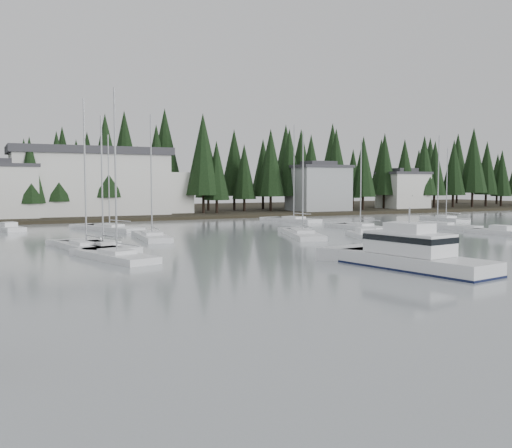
{
  "coord_description": "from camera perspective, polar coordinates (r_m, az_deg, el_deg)",
  "views": [
    {
      "loc": [
        -21.78,
        -13.0,
        5.56
      ],
      "look_at": [
        -2.75,
        25.74,
        2.5
      ],
      "focal_mm": 40.0,
      "sensor_mm": 36.0,
      "label": 1
    }
  ],
  "objects": [
    {
      "name": "sailboat_8",
      "position": [
        75.13,
        17.67,
        -0.34
      ],
      "size": [
        5.77,
        11.0,
        12.1
      ],
      "rotation": [
        0.0,
        0.0,
        1.88
      ],
      "color": "white",
      "rests_on": "ground"
    },
    {
      "name": "conifer_treeline",
      "position": [
        101.52,
        -13.74,
        0.8
      ],
      "size": [
        200.0,
        22.0,
        20.0
      ],
      "primitive_type": null,
      "color": "black",
      "rests_on": "ground"
    },
    {
      "name": "sailboat_10",
      "position": [
        70.69,
        10.38,
        -0.47
      ],
      "size": [
        3.06,
        8.87,
        11.37
      ],
      "rotation": [
        0.0,
        0.0,
        1.62
      ],
      "color": "white",
      "rests_on": "ground"
    },
    {
      "name": "sailboat_13",
      "position": [
        42.93,
        -13.73,
        -3.39
      ],
      "size": [
        4.71,
        8.5,
        12.99
      ],
      "rotation": [
        0.0,
        0.0,
        1.86
      ],
      "color": "white",
      "rests_on": "ground"
    },
    {
      "name": "sailboat_5",
      "position": [
        83.65,
        3.79,
        0.29
      ],
      "size": [
        4.93,
        9.19,
        14.62
      ],
      "rotation": [
        0.0,
        0.0,
        1.81
      ],
      "color": "white",
      "rests_on": "ground"
    },
    {
      "name": "runabout_3",
      "position": [
        73.39,
        -23.47,
        -0.52
      ],
      "size": [
        3.66,
        5.72,
        1.42
      ],
      "rotation": [
        0.0,
        0.0,
        1.87
      ],
      "color": "white",
      "rests_on": "ground"
    },
    {
      "name": "harbor_inn",
      "position": [
        97.18,
        -15.03,
        4.05
      ],
      "size": [
        29.5,
        11.5,
        10.9
      ],
      "color": "silver",
      "rests_on": "ground"
    },
    {
      "name": "house_west",
      "position": [
        92.08,
        -23.85,
        3.15
      ],
      "size": [
        9.54,
        7.42,
        8.75
      ],
      "color": "silver",
      "rests_on": "ground"
    },
    {
      "name": "sailboat_1",
      "position": [
        60.03,
        4.68,
        -1.22
      ],
      "size": [
        5.93,
        10.82,
        11.53
      ],
      "rotation": [
        0.0,
        0.0,
        1.24
      ],
      "color": "white",
      "rests_on": "ground"
    },
    {
      "name": "runabout_1",
      "position": [
        59.67,
        10.83,
        -1.24
      ],
      "size": [
        4.09,
        6.58,
        1.42
      ],
      "rotation": [
        0.0,
        0.0,
        1.24
      ],
      "color": "white",
      "rests_on": "ground"
    },
    {
      "name": "sailboat_4",
      "position": [
        49.51,
        -15.02,
        -2.46
      ],
      "size": [
        4.84,
        8.74,
        11.72
      ],
      "rotation": [
        0.0,
        0.0,
        1.85
      ],
      "color": "white",
      "rests_on": "ground"
    },
    {
      "name": "house_east_a",
      "position": [
        107.79,
        6.26,
        3.68
      ],
      "size": [
        10.6,
        8.48,
        9.25
      ],
      "color": "#999EA0",
      "rests_on": "ground"
    },
    {
      "name": "sailboat_3",
      "position": [
        70.09,
        -14.42,
        -0.57
      ],
      "size": [
        6.51,
        10.24,
        11.87
      ],
      "rotation": [
        0.0,
        0.0,
        1.99
      ],
      "color": "white",
      "rests_on": "ground"
    },
    {
      "name": "cabin_cruiser_center",
      "position": [
        38.63,
        15.43,
        -3.32
      ],
      "size": [
        5.1,
        11.21,
        4.64
      ],
      "rotation": [
        0.0,
        0.0,
        1.74
      ],
      "color": "white",
      "rests_on": "ground"
    },
    {
      "name": "sailboat_12",
      "position": [
        50.12,
        -16.58,
        -2.4
      ],
      "size": [
        4.32,
        9.03,
        13.16
      ],
      "rotation": [
        0.0,
        0.0,
        1.73
      ],
      "color": "white",
      "rests_on": "ground"
    },
    {
      "name": "runabout_4",
      "position": [
        67.83,
        23.31,
        -0.86
      ],
      "size": [
        3.39,
        6.88,
        1.42
      ],
      "rotation": [
        0.0,
        0.0,
        1.76
      ],
      "color": "white",
      "rests_on": "ground"
    },
    {
      "name": "house_east_b",
      "position": [
        122.53,
        14.49,
        3.39
      ],
      "size": [
        9.54,
        7.42,
        8.25
      ],
      "color": "silver",
      "rests_on": "ground"
    },
    {
      "name": "sailboat_0",
      "position": [
        58.01,
        -10.35,
        -1.43
      ],
      "size": [
        3.15,
        8.89,
        12.94
      ],
      "rotation": [
        0.0,
        0.0,
        1.48
      ],
      "color": "white",
      "rests_on": "ground"
    },
    {
      "name": "sailboat_9",
      "position": [
        90.56,
        18.47,
        0.37
      ],
      "size": [
        3.87,
        8.59,
        11.44
      ],
      "rotation": [
        0.0,
        0.0,
        1.4
      ],
      "color": "white",
      "rests_on": "ground"
    },
    {
      "name": "far_shore_land",
      "position": [
        112.27,
        -14.95,
        1.08
      ],
      "size": [
        240.0,
        54.0,
        1.0
      ],
      "primitive_type": "cube",
      "color": "black",
      "rests_on": "ground"
    }
  ]
}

